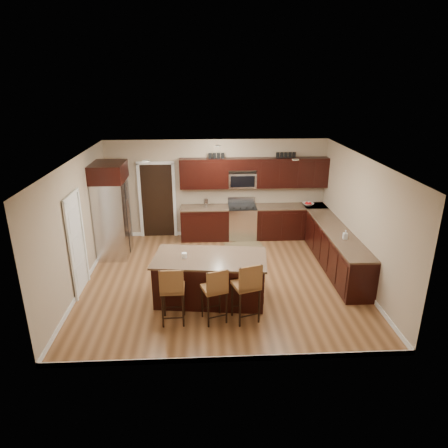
{
  "coord_description": "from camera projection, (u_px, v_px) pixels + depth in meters",
  "views": [
    {
      "loc": [
        -0.36,
        -7.92,
        4.24
      ],
      "look_at": [
        0.07,
        0.4,
        1.17
      ],
      "focal_mm": 32.0,
      "sensor_mm": 36.0,
      "label": 1
    }
  ],
  "objects": [
    {
      "name": "range",
      "position": [
        242.0,
        222.0,
        11.07
      ],
      "size": [
        0.76,
        0.64,
        1.11
      ],
      "color": "silver",
      "rests_on": "floor"
    },
    {
      "name": "doorway",
      "position": [
        157.0,
        201.0,
        11.03
      ],
      "size": [
        0.85,
        0.03,
        2.06
      ],
      "primitive_type": "cube",
      "color": "black",
      "rests_on": "floor"
    },
    {
      "name": "upper_cabinets",
      "position": [
        256.0,
        172.0,
        10.74
      ],
      "size": [
        4.0,
        0.33,
        0.8
      ],
      "color": "black",
      "rests_on": "wall_back"
    },
    {
      "name": "island_jar",
      "position": [
        184.0,
        255.0,
        7.79
      ],
      "size": [
        0.1,
        0.1,
        0.1
      ],
      "primitive_type": "cylinder",
      "color": "white",
      "rests_on": "island"
    },
    {
      "name": "base_cabinets",
      "position": [
        293.0,
        235.0,
        10.19
      ],
      "size": [
        4.02,
        3.96,
        0.92
      ],
      "color": "black",
      "rests_on": "floor"
    },
    {
      "name": "soap_bottle",
      "position": [
        345.0,
        235.0,
        8.68
      ],
      "size": [
        0.1,
        0.1,
        0.2
      ],
      "primitive_type": "imported",
      "rotation": [
        0.0,
        0.0,
        -0.08
      ],
      "color": "#B2B2B2",
      "rests_on": "base_cabinets"
    },
    {
      "name": "letter_decor",
      "position": [
        251.0,
        155.0,
        10.57
      ],
      "size": [
        2.2,
        0.03,
        0.15
      ],
      "primitive_type": null,
      "color": "black",
      "rests_on": "upper_cabinets"
    },
    {
      "name": "stool_right",
      "position": [
        247.0,
        286.0,
        7.13
      ],
      "size": [
        0.55,
        0.55,
        1.18
      ],
      "rotation": [
        0.0,
        0.0,
        0.3
      ],
      "color": "olive",
      "rests_on": "floor"
    },
    {
      "name": "floor_mat",
      "position": [
        244.0,
        246.0,
        10.64
      ],
      "size": [
        1.09,
        0.83,
        0.01
      ],
      "primitive_type": "cube",
      "rotation": [
        0.0,
        0.0,
        0.19
      ],
      "color": "brown",
      "rests_on": "floor"
    },
    {
      "name": "island",
      "position": [
        210.0,
        279.0,
        8.0
      ],
      "size": [
        2.34,
        1.42,
        0.92
      ],
      "rotation": [
        0.0,
        0.0,
        -0.12
      ],
      "color": "black",
      "rests_on": "floor"
    },
    {
      "name": "canister_tall",
      "position": [
        206.0,
        203.0,
        10.82
      ],
      "size": [
        0.12,
        0.12,
        0.23
      ],
      "primitive_type": "cylinder",
      "color": "silver",
      "rests_on": "base_cabinets"
    },
    {
      "name": "wall_left",
      "position": [
        78.0,
        225.0,
        8.29
      ],
      "size": [
        0.0,
        5.5,
        5.5
      ],
      "primitive_type": "plane",
      "rotation": [
        1.57,
        0.0,
        1.57
      ],
      "color": "tan",
      "rests_on": "floor"
    },
    {
      "name": "canister_short",
      "position": [
        206.0,
        204.0,
        10.83
      ],
      "size": [
        0.11,
        0.11,
        0.16
      ],
      "primitive_type": "cylinder",
      "color": "silver",
      "rests_on": "base_cabinets"
    },
    {
      "name": "refrigerator",
      "position": [
        112.0,
        210.0,
        9.75
      ],
      "size": [
        0.79,
        1.02,
        2.35
      ],
      "color": "silver",
      "rests_on": "floor"
    },
    {
      "name": "stool_mid",
      "position": [
        215.0,
        289.0,
        7.13
      ],
      "size": [
        0.51,
        0.51,
        1.09
      ],
      "rotation": [
        0.0,
        0.0,
        0.32
      ],
      "color": "olive",
      "rests_on": "floor"
    },
    {
      "name": "fruit_bowl",
      "position": [
        308.0,
        204.0,
        10.99
      ],
      "size": [
        0.38,
        0.38,
        0.07
      ],
      "primitive_type": "imported",
      "rotation": [
        0.0,
        0.0,
        0.31
      ],
      "color": "silver",
      "rests_on": "base_cabinets"
    },
    {
      "name": "stool_left",
      "position": [
        172.0,
        289.0,
        7.08
      ],
      "size": [
        0.43,
        0.43,
        1.13
      ],
      "rotation": [
        0.0,
        0.0,
        0.01
      ],
      "color": "olive",
      "rests_on": "floor"
    },
    {
      "name": "wall_right",
      "position": [
        361.0,
        220.0,
        8.58
      ],
      "size": [
        0.0,
        5.5,
        5.5
      ],
      "primitive_type": "plane",
      "rotation": [
        1.57,
        0.0,
        -1.57
      ],
      "color": "tan",
      "rests_on": "floor"
    },
    {
      "name": "pantry_door",
      "position": [
        76.0,
        246.0,
        8.12
      ],
      "size": [
        0.03,
        0.8,
        2.04
      ],
      "primitive_type": "cube",
      "color": "white",
      "rests_on": "floor"
    },
    {
      "name": "ceiling",
      "position": [
        221.0,
        159.0,
        7.97
      ],
      "size": [
        6.0,
        6.0,
        0.0
      ],
      "primitive_type": "plane",
      "rotation": [
        3.14,
        0.0,
        0.0
      ],
      "color": "silver",
      "rests_on": "wall_back"
    },
    {
      "name": "microwave",
      "position": [
        242.0,
        180.0,
        10.81
      ],
      "size": [
        0.76,
        0.31,
        0.4
      ],
      "primitive_type": "cube",
      "color": "silver",
      "rests_on": "upper_cabinets"
    },
    {
      "name": "floor",
      "position": [
        222.0,
        279.0,
        8.9
      ],
      "size": [
        6.0,
        6.0,
        0.0
      ],
      "primitive_type": "plane",
      "color": "brown",
      "rests_on": "ground"
    },
    {
      "name": "wall_back",
      "position": [
        217.0,
        189.0,
        11.01
      ],
      "size": [
        6.0,
        0.0,
        6.0
      ],
      "primitive_type": "plane",
      "rotation": [
        1.57,
        0.0,
        0.0
      ],
      "color": "tan",
      "rests_on": "floor"
    }
  ]
}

